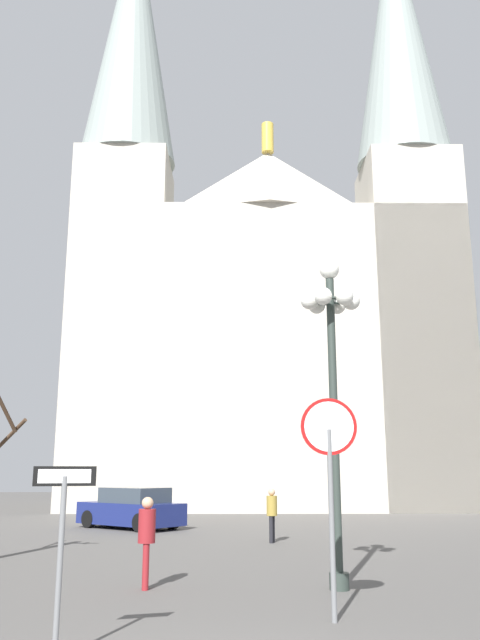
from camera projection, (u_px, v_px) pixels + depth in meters
name	position (u px, v px, depth m)	size (l,w,h in m)	color
cathedral	(265.00, 307.00, 40.19)	(22.66, 14.77, 38.71)	#BCB5A5
stop_sign	(330.00, 460.00, 9.81)	(0.86, 0.08, 3.20)	slate
one_way_arrow_sign	(62.00, 532.00, 7.76)	(0.73, 0.21, 2.17)	slate
street_lamp	(332.00, 352.00, 12.81)	(1.20, 1.08, 6.26)	#2D3833
parked_car_near_navy	(132.00, 509.00, 24.31)	(4.26, 4.09, 1.48)	navy
pedestrian_walking	(272.00, 510.00, 19.65)	(0.32, 0.32, 1.57)	black
pedestrian_standing	(147.00, 533.00, 12.10)	(0.32, 0.32, 1.63)	maroon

